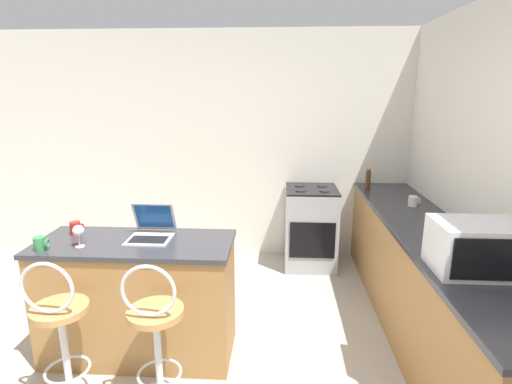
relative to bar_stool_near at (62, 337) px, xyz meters
name	(u,v)px	position (x,y,z in m)	size (l,w,h in m)	color
wall_back	(223,147)	(0.65, 2.55, 0.83)	(12.00, 0.06, 2.60)	silver
breakfast_bar	(139,298)	(0.30, 0.53, -0.02)	(1.39, 0.59, 0.90)	#9E703D
counter_right	(425,282)	(2.49, 0.91, -0.02)	(0.61, 3.23, 0.90)	#9E703D
bar_stool_near	(62,337)	(0.00, 0.00, 0.00)	(0.40, 0.40, 1.00)	silver
bar_stool_far	(156,341)	(0.59, 0.00, 0.00)	(0.40, 0.40, 1.00)	silver
laptop	(152,229)	(0.39, 0.62, 0.49)	(0.31, 0.32, 0.25)	#B7BABF
microwave	(481,247)	(2.50, 0.18, 0.58)	(0.54, 0.37, 0.30)	silver
stove_range	(310,227)	(1.68, 2.20, -0.02)	(0.56, 0.60, 0.90)	#9EA3A8
pepper_mill	(368,180)	(2.27, 2.16, 0.54)	(0.06, 0.06, 0.24)	#4C2D19
mug_green	(40,244)	(-0.27, 0.34, 0.47)	(0.10, 0.08, 0.09)	#338447
wine_glass_tall	(78,231)	(-0.04, 0.41, 0.54)	(0.08, 0.08, 0.15)	silver
mug_red	(76,228)	(-0.19, 0.65, 0.48)	(0.09, 0.08, 0.09)	red
mug_white	(413,201)	(2.56, 1.57, 0.47)	(0.10, 0.08, 0.09)	white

